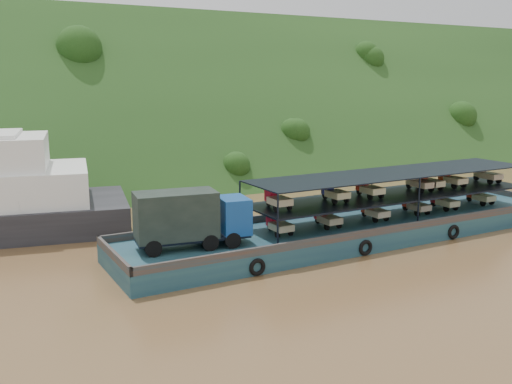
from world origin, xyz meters
TOP-DOWN VIEW (x-y plane):
  - ground at (0.00, 0.00)m, footprint 160.00×160.00m
  - hillside at (0.00, 36.00)m, footprint 140.00×39.60m
  - cargo_barge at (2.57, -1.38)m, footprint 35.00×7.18m

SIDE VIEW (x-z plane):
  - ground at x=0.00m, z-range 0.00..0.00m
  - hillside at x=0.00m, z-range -19.80..19.80m
  - cargo_barge at x=2.57m, z-range -1.17..3.53m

